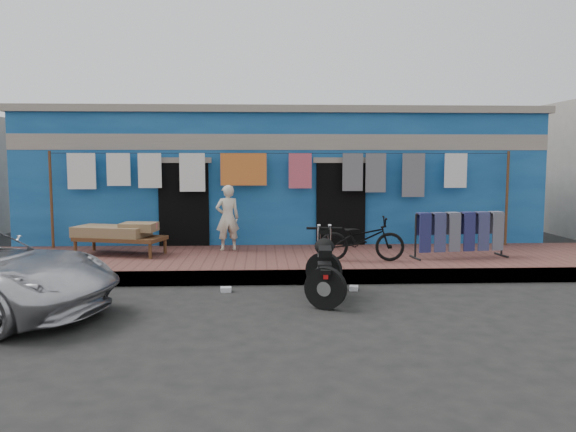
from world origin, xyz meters
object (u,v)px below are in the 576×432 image
at_px(seated_person, 228,218).
at_px(jeans_rack, 460,234).
at_px(bicycle, 362,234).
at_px(motorcycle, 325,265).
at_px(charpoy, 121,239).

xyz_separation_m(seated_person, jeans_rack, (4.58, -1.09, -0.23)).
height_order(seated_person, bicycle, seated_person).
distance_m(seated_person, jeans_rack, 4.72).
bearing_deg(bicycle, motorcycle, 158.84).
bearing_deg(charpoy, jeans_rack, -5.59).
relative_size(seated_person, motorcycle, 0.82).
distance_m(seated_person, bicycle, 2.95).
height_order(motorcycle, charpoy, motorcycle).
distance_m(motorcycle, charpoy, 4.74).
xyz_separation_m(motorcycle, charpoy, (-3.83, 2.80, 0.03)).
distance_m(seated_person, charpoy, 2.21).
relative_size(bicycle, motorcycle, 0.94).
bearing_deg(seated_person, bicycle, 137.56).
distance_m(motorcycle, jeans_rack, 3.60).
bearing_deg(bicycle, jeans_rack, -77.19).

